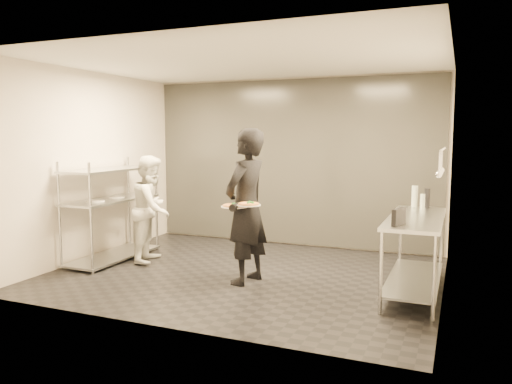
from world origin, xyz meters
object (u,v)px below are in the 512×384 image
at_px(chef, 152,209).
at_px(pass_rack, 112,209).
at_px(bottle_clear, 423,202).
at_px(bottle_dark, 427,198).
at_px(pizza_plate_near, 234,206).
at_px(prep_counter, 415,242).
at_px(waiter, 246,206).
at_px(salad_plate, 246,175).
at_px(bottle_green, 415,196).
at_px(pizza_plate_far, 249,204).
at_px(pos_monitor, 399,217).

bearing_deg(chef, pass_rack, 90.29).
distance_m(bottle_clear, bottle_dark, 0.20).
bearing_deg(bottle_dark, pizza_plate_near, -148.42).
bearing_deg(prep_counter, bottle_dark, 85.29).
distance_m(pizza_plate_near, bottle_clear, 2.38).
distance_m(waiter, salad_plate, 0.49).
height_order(chef, bottle_green, chef).
height_order(chef, bottle_dark, chef).
distance_m(chef, pizza_plate_far, 2.01).
xyz_separation_m(pass_rack, bottle_dark, (4.40, 0.80, 0.28)).
xyz_separation_m(chef, bottle_green, (3.64, 0.64, 0.28)).
distance_m(pos_monitor, bottle_green, 1.46).
bearing_deg(chef, pos_monitor, -117.64).
bearing_deg(waiter, pizza_plate_near, -10.94).
bearing_deg(pizza_plate_near, salad_plate, 96.39).
distance_m(prep_counter, bottle_clear, 0.73).
xyz_separation_m(bottle_green, bottle_dark, (0.15, 0.00, -0.02)).
bearing_deg(pos_monitor, pizza_plate_far, -165.74).
relative_size(salad_plate, bottle_dark, 1.12).
relative_size(chef, bottle_dark, 6.25).
bearing_deg(bottle_green, pizza_plate_near, -146.47).
height_order(chef, pizza_plate_near, chef).
height_order(prep_counter, bottle_clear, bottle_clear).
height_order(pizza_plate_far, salad_plate, salad_plate).
distance_m(chef, pos_monitor, 3.71).
height_order(salad_plate, bottle_green, salad_plate).
relative_size(waiter, bottle_dark, 7.78).
relative_size(bottle_green, bottle_clear, 1.43).
bearing_deg(chef, prep_counter, -107.26).
relative_size(chef, pizza_plate_near, 4.77).
bearing_deg(prep_counter, waiter, -170.82).
bearing_deg(pass_rack, waiter, -7.85).
xyz_separation_m(prep_counter, waiter, (-2.00, -0.32, 0.35)).
distance_m(waiter, bottle_green, 2.22).
bearing_deg(pizza_plate_near, pizza_plate_far, -11.46).
xyz_separation_m(waiter, salad_plate, (-0.13, 0.28, 0.37)).
bearing_deg(bottle_green, pos_monitor, -91.22).
xyz_separation_m(waiter, bottle_dark, (2.07, 1.12, 0.07)).
relative_size(pizza_plate_near, bottle_clear, 1.66).
bearing_deg(salad_plate, prep_counter, 1.05).
xyz_separation_m(pass_rack, pos_monitor, (4.21, -0.66, 0.24)).
distance_m(pass_rack, waiter, 2.36).
relative_size(prep_counter, pizza_plate_near, 5.51).
bearing_deg(salad_plate, pizza_plate_near, -83.61).
distance_m(waiter, pos_monitor, 1.91).
distance_m(pos_monitor, bottle_clear, 1.28).
xyz_separation_m(pizza_plate_near, bottle_clear, (2.10, 1.13, 0.02)).
distance_m(waiter, pizza_plate_near, 0.21).
bearing_deg(pos_monitor, salad_plate, -179.58).
xyz_separation_m(prep_counter, pizza_plate_near, (-2.08, -0.52, 0.38)).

